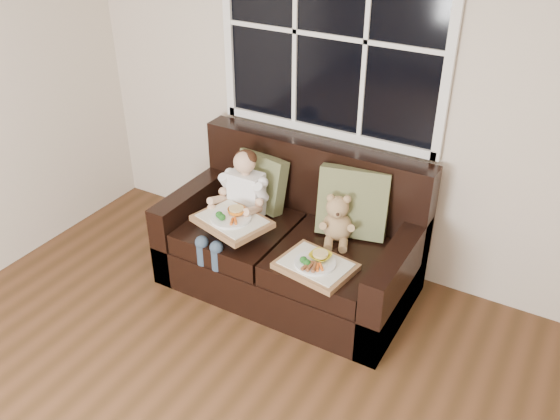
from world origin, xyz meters
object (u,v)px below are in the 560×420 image
Objects in this scene: teddy_bear at (337,221)px; tray_left at (232,220)px; loveseat at (293,245)px; child at (239,200)px; tray_right at (316,265)px.

teddy_bear is 0.69m from tray_left.
loveseat is at bearing 162.25° from teddy_bear.
child is 0.19m from tray_left.
tray_left is (-0.61, -0.31, -0.01)m from teddy_bear.
loveseat is at bearing 59.25° from tray_left.
tray_right is (0.35, -0.34, 0.17)m from loveseat.
tray_left is at bearing -136.19° from loveseat.
teddy_bear is at bearing 11.39° from child.
loveseat is 2.20× the size of child.
tray_right is at bearing -106.39° from teddy_bear.
tray_left is 1.10× the size of tray_right.
loveseat reaches higher than teddy_bear.
child is 1.42× the size of tray_left.
tray_right is (0.65, -0.05, -0.10)m from tray_left.
loveseat is 4.85× the size of teddy_bear.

